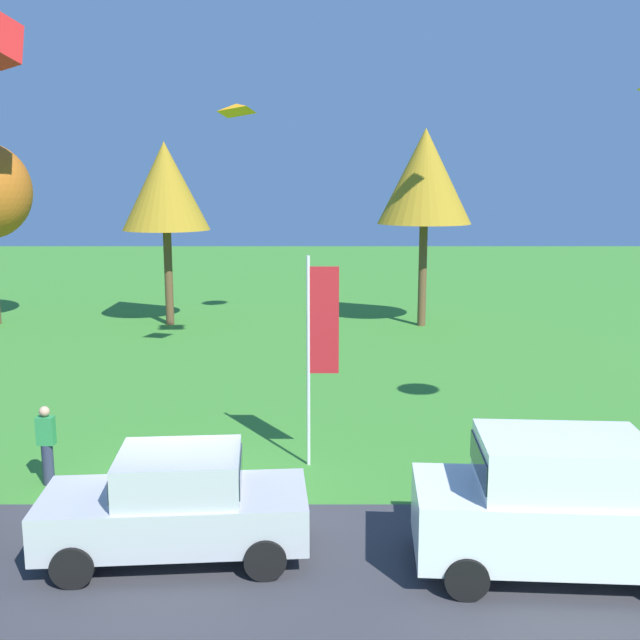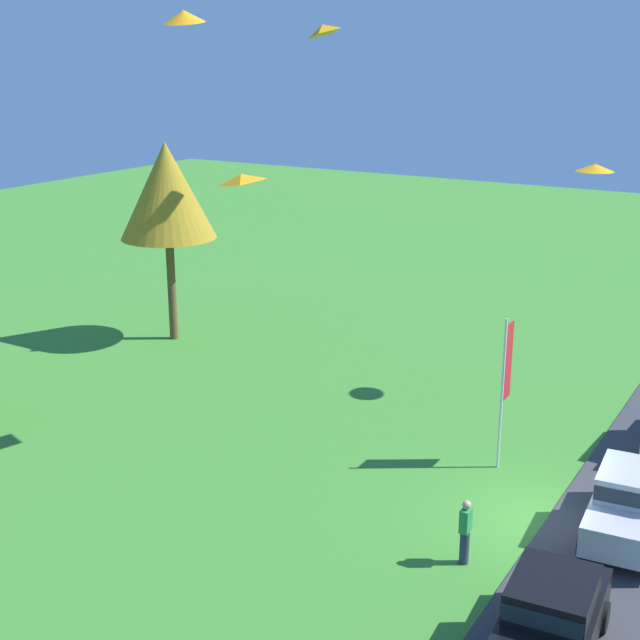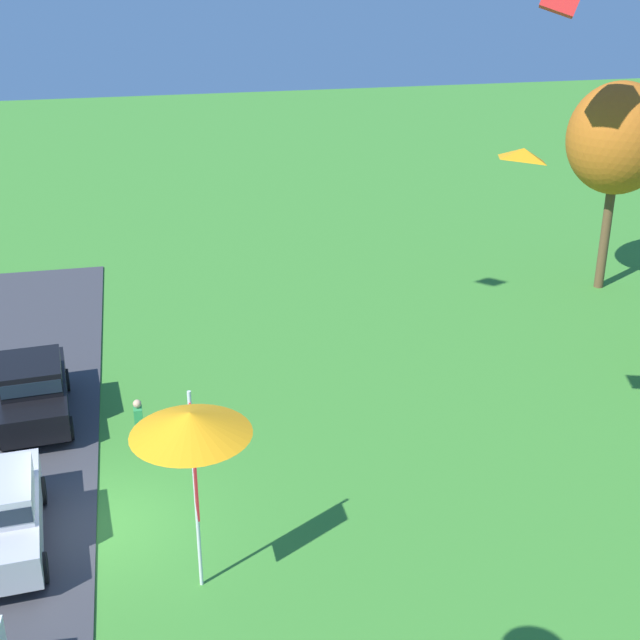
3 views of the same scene
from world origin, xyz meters
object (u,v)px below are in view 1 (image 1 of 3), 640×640
(tree_center_back, at_px, (169,187))
(tree_left_of_center, at_px, (429,177))
(flag_banner, at_px, (322,335))
(car_suv_far_end, at_px, (564,500))
(kite_diamond_high_left, at_px, (240,108))
(person_watching_sky, at_px, (50,444))
(kite_box_topmost, at_px, (5,42))
(car_sedan_by_flagpole, at_px, (180,501))

(tree_center_back, height_order, tree_left_of_center, tree_left_of_center)
(tree_center_back, distance_m, tree_left_of_center, 11.22)
(tree_left_of_center, bearing_deg, tree_center_back, 178.66)
(tree_left_of_center, xyz_separation_m, flag_banner, (-4.52, -16.58, -3.48))
(car_suv_far_end, height_order, kite_diamond_high_left, kite_diamond_high_left)
(person_watching_sky, height_order, flag_banner, flag_banner)
(kite_box_topmost, bearing_deg, car_sedan_by_flagpole, -61.40)
(kite_box_topmost, relative_size, kite_diamond_high_left, 1.40)
(flag_banner, bearing_deg, person_watching_sky, -168.96)
(kite_diamond_high_left, bearing_deg, flag_banner, -71.62)
(car_sedan_by_flagpole, relative_size, kite_diamond_high_left, 4.13)
(person_watching_sky, relative_size, tree_center_back, 0.21)
(person_watching_sky, distance_m, tree_left_of_center, 21.19)
(person_watching_sky, xyz_separation_m, kite_diamond_high_left, (3.16, 8.76, 7.63))
(person_watching_sky, bearing_deg, car_suv_far_end, -21.20)
(car_sedan_by_flagpole, bearing_deg, kite_box_topmost, 118.60)
(tree_center_back, xyz_separation_m, kite_diamond_high_left, (4.14, -9.20, 2.44))
(tree_left_of_center, bearing_deg, car_suv_far_end, -91.78)
(car_suv_far_end, distance_m, kite_diamond_high_left, 15.76)
(car_sedan_by_flagpole, bearing_deg, tree_left_of_center, 71.74)
(tree_center_back, xyz_separation_m, flag_banner, (6.68, -16.85, -3.07))
(car_sedan_by_flagpole, height_order, car_suv_far_end, car_suv_far_end)
(kite_box_topmost, bearing_deg, tree_center_back, 38.71)
(person_watching_sky, xyz_separation_m, tree_center_back, (-0.98, 17.96, 5.19))
(tree_center_back, distance_m, kite_diamond_high_left, 10.38)
(car_sedan_by_flagpole, bearing_deg, car_suv_far_end, -4.73)
(tree_left_of_center, relative_size, kite_box_topmost, 5.58)
(car_suv_far_end, bearing_deg, tree_center_back, 115.94)
(car_sedan_by_flagpole, relative_size, car_suv_far_end, 0.96)
(flag_banner, relative_size, kite_box_topmost, 3.09)
(kite_box_topmost, bearing_deg, car_suv_far_end, -48.57)
(flag_banner, bearing_deg, kite_box_topmost, 132.41)
(car_suv_far_end, distance_m, person_watching_sky, 10.26)
(car_sedan_by_flagpole, bearing_deg, tree_center_back, 101.52)
(car_sedan_by_flagpole, height_order, kite_box_topmost, kite_box_topmost)
(car_suv_far_end, xyz_separation_m, tree_center_back, (-10.54, 21.67, 4.77))
(person_watching_sky, xyz_separation_m, tree_left_of_center, (10.23, 17.70, 5.60))
(person_watching_sky, bearing_deg, kite_diamond_high_left, 70.15)
(tree_left_of_center, relative_size, kite_diamond_high_left, 7.80)
(car_suv_far_end, bearing_deg, kite_box_topmost, 131.43)
(person_watching_sky, height_order, kite_diamond_high_left, kite_diamond_high_left)
(kite_box_topmost, xyz_separation_m, kite_diamond_high_left, (9.17, -5.17, -2.84))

